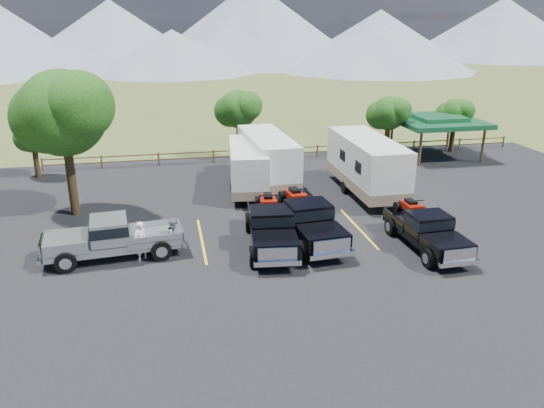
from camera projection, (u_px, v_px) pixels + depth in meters
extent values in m
plane|color=#4A5926|center=(347.00, 266.00, 23.15)|extent=(320.00, 320.00, 0.00)
cube|color=black|center=(326.00, 239.00, 25.91)|extent=(44.00, 34.00, 0.04)
cube|color=yellow|center=(202.00, 240.00, 25.70)|extent=(0.12, 5.50, 0.01)
cube|color=yellow|center=(282.00, 234.00, 26.45)|extent=(0.12, 5.50, 0.01)
cube|color=yellow|center=(358.00, 228.00, 27.21)|extent=(0.12, 5.50, 0.01)
cube|color=yellow|center=(430.00, 222.00, 27.96)|extent=(0.12, 5.50, 0.01)
cylinder|color=black|center=(71.00, 176.00, 28.36)|extent=(0.48, 0.48, 4.48)
sphere|color=#154310|center=(63.00, 113.00, 27.24)|extent=(4.48, 4.48, 4.48)
sphere|color=#154310|center=(79.00, 106.00, 26.52)|extent=(3.52, 3.52, 3.52)
sphere|color=#154310|center=(48.00, 118.00, 27.83)|extent=(3.84, 3.84, 3.84)
cylinder|color=black|center=(387.00, 141.00, 40.08)|extent=(0.39, 0.39, 2.80)
sphere|color=#154310|center=(389.00, 113.00, 39.37)|extent=(2.52, 2.52, 2.52)
sphere|color=#154310|center=(398.00, 110.00, 38.97)|extent=(1.98, 1.98, 1.98)
sphere|color=#154310|center=(380.00, 115.00, 39.70)|extent=(2.16, 2.16, 2.16)
cylinder|color=black|center=(452.00, 137.00, 42.17)|extent=(0.38, 0.38, 2.52)
sphere|color=#154310|center=(455.00, 113.00, 41.54)|extent=(2.24, 2.24, 2.24)
sphere|color=#154310|center=(464.00, 111.00, 41.18)|extent=(1.76, 1.76, 1.76)
sphere|color=#154310|center=(447.00, 114.00, 41.84)|extent=(1.92, 1.92, 1.92)
cylinder|color=black|center=(239.00, 140.00, 39.81)|extent=(0.41, 0.41, 3.08)
sphere|color=#154310|center=(238.00, 109.00, 39.03)|extent=(2.80, 2.80, 2.80)
sphere|color=#154310|center=(247.00, 106.00, 38.59)|extent=(2.20, 2.20, 2.20)
sphere|color=#154310|center=(230.00, 111.00, 39.40)|extent=(2.40, 2.40, 2.40)
cylinder|color=black|center=(36.00, 162.00, 35.47)|extent=(0.36, 0.36, 2.24)
sphere|color=#154310|center=(33.00, 137.00, 34.91)|extent=(2.10, 2.10, 2.10)
sphere|color=#154310|center=(38.00, 134.00, 34.57)|extent=(1.65, 1.65, 1.65)
sphere|color=#154310|center=(27.00, 138.00, 35.18)|extent=(1.80, 1.80, 1.80)
cylinder|color=brown|center=(42.00, 165.00, 37.06)|extent=(0.12, 0.12, 1.00)
cylinder|color=brown|center=(102.00, 162.00, 37.81)|extent=(0.12, 0.12, 1.00)
cylinder|color=brown|center=(159.00, 159.00, 38.56)|extent=(0.12, 0.12, 1.00)
cylinder|color=brown|center=(214.00, 156.00, 39.32)|extent=(0.12, 0.12, 1.00)
cylinder|color=brown|center=(266.00, 154.00, 40.07)|extent=(0.12, 0.12, 1.00)
cylinder|color=brown|center=(317.00, 151.00, 40.82)|extent=(0.12, 0.12, 1.00)
cylinder|color=brown|center=(366.00, 149.00, 41.57)|extent=(0.12, 0.12, 1.00)
cylinder|color=brown|center=(414.00, 146.00, 42.33)|extent=(0.12, 0.12, 1.00)
cylinder|color=brown|center=(459.00, 144.00, 43.08)|extent=(0.12, 0.12, 1.00)
cylinder|color=brown|center=(503.00, 142.00, 43.83)|extent=(0.12, 0.12, 1.00)
cube|color=brown|center=(292.00, 153.00, 40.46)|extent=(36.00, 0.06, 0.08)
cube|color=brown|center=(292.00, 148.00, 40.33)|extent=(36.00, 0.06, 0.08)
cylinder|color=brown|center=(420.00, 149.00, 38.08)|extent=(0.20, 0.20, 2.60)
cylinder|color=brown|center=(392.00, 135.00, 42.70)|extent=(0.20, 0.20, 2.60)
cylinder|color=brown|center=(483.00, 146.00, 39.02)|extent=(0.20, 0.20, 2.60)
cylinder|color=brown|center=(449.00, 132.00, 43.64)|extent=(0.20, 0.20, 2.60)
cube|color=#175130|center=(437.00, 121.00, 40.38)|extent=(6.20, 6.20, 0.35)
cube|color=#175130|center=(438.00, 117.00, 40.28)|extent=(3.50, 3.50, 0.35)
cone|color=slate|center=(111.00, 32.00, 120.86)|extent=(44.00, 44.00, 14.00)
cone|color=slate|center=(252.00, 22.00, 122.52)|extent=(52.00, 52.00, 18.00)
cone|color=slate|center=(380.00, 34.00, 135.46)|extent=(40.00, 40.00, 12.00)
cone|color=slate|center=(502.00, 28.00, 137.28)|extent=(50.00, 50.00, 15.00)
cone|color=slate|center=(173.00, 51.00, 101.22)|extent=(32.00, 32.00, 8.00)
cone|color=slate|center=(376.00, 47.00, 105.81)|extent=(40.00, 40.00, 9.00)
cube|color=black|center=(271.00, 233.00, 24.85)|extent=(2.53, 6.01, 0.37)
cube|color=black|center=(275.00, 243.00, 22.87)|extent=(2.16, 2.05, 0.51)
cube|color=black|center=(271.00, 220.00, 24.49)|extent=(2.09, 1.80, 1.02)
cube|color=black|center=(271.00, 217.00, 24.43)|extent=(2.14, 1.87, 0.46)
cube|color=black|center=(268.00, 214.00, 26.48)|extent=(2.23, 2.66, 0.56)
cube|color=silver|center=(278.00, 254.00, 21.91)|extent=(1.64, 0.26, 0.56)
cube|color=silver|center=(278.00, 263.00, 21.98)|extent=(2.02, 0.41, 0.23)
cube|color=silver|center=(266.00, 212.00, 27.75)|extent=(2.01, 0.39, 0.23)
cylinder|color=black|center=(253.00, 256.00, 22.92)|extent=(0.41, 0.95, 0.92)
cylinder|color=black|center=(297.00, 254.00, 23.09)|extent=(0.41, 0.95, 0.92)
cylinder|color=black|center=(249.00, 222.00, 26.73)|extent=(0.41, 0.95, 0.92)
cylinder|color=black|center=(287.00, 221.00, 26.89)|extent=(0.41, 0.95, 0.92)
cube|color=maroon|center=(268.00, 201.00, 26.25)|extent=(0.86, 1.40, 0.36)
cube|color=black|center=(268.00, 196.00, 26.17)|extent=(0.49, 0.81, 0.18)
cube|color=maroon|center=(269.00, 203.00, 25.69)|extent=(0.85, 0.45, 0.23)
cylinder|color=black|center=(269.00, 195.00, 25.67)|extent=(0.92, 0.16, 0.06)
cylinder|color=black|center=(259.00, 209.00, 25.75)|extent=(0.33, 0.60, 0.57)
cylinder|color=black|center=(278.00, 208.00, 25.83)|extent=(0.33, 0.60, 0.57)
cylinder|color=black|center=(258.00, 201.00, 26.81)|extent=(0.33, 0.60, 0.57)
cylinder|color=black|center=(276.00, 201.00, 26.89)|extent=(0.33, 0.60, 0.57)
cube|color=black|center=(307.00, 227.00, 25.54)|extent=(2.44, 6.17, 0.38)
cube|color=black|center=(323.00, 235.00, 23.58)|extent=(2.18, 2.07, 0.53)
cube|color=black|center=(308.00, 213.00, 25.17)|extent=(2.12, 1.81, 1.06)
cube|color=black|center=(308.00, 210.00, 25.12)|extent=(2.17, 1.88, 0.48)
cube|color=black|center=(294.00, 208.00, 27.17)|extent=(2.23, 2.70, 0.58)
cube|color=silver|center=(332.00, 246.00, 22.62)|extent=(1.69, 0.23, 0.58)
cube|color=silver|center=(332.00, 255.00, 22.69)|extent=(2.08, 0.36, 0.23)
cube|color=silver|center=(287.00, 207.00, 28.43)|extent=(2.08, 0.34, 0.23)
cylinder|color=black|center=(302.00, 250.00, 23.45)|extent=(0.40, 0.97, 0.95)
cylinder|color=black|center=(343.00, 245.00, 23.97)|extent=(0.40, 0.97, 0.95)
cylinder|color=black|center=(275.00, 218.00, 27.24)|extent=(0.40, 0.97, 0.95)
cylinder|color=black|center=(311.00, 214.00, 27.76)|extent=(0.40, 0.97, 0.95)
cube|color=maroon|center=(295.00, 195.00, 26.93)|extent=(0.85, 1.43, 0.37)
cube|color=black|center=(295.00, 190.00, 26.84)|extent=(0.49, 0.83, 0.19)
cube|color=maroon|center=(298.00, 197.00, 26.37)|extent=(0.87, 0.44, 0.23)
cylinder|color=black|center=(298.00, 189.00, 26.34)|extent=(0.95, 0.14, 0.06)
cylinder|color=black|center=(289.00, 204.00, 26.35)|extent=(0.32, 0.61, 0.59)
cylinder|color=black|center=(307.00, 202.00, 26.60)|extent=(0.32, 0.61, 0.59)
cylinder|color=black|center=(282.00, 197.00, 27.40)|extent=(0.32, 0.61, 0.59)
cylinder|color=black|center=(300.00, 195.00, 27.65)|extent=(0.32, 0.61, 0.59)
cube|color=black|center=(426.00, 236.00, 24.66)|extent=(1.91, 5.43, 0.34)
cube|color=black|center=(448.00, 245.00, 22.88)|extent=(1.86, 1.75, 0.47)
cube|color=black|center=(429.00, 224.00, 24.33)|extent=(1.82, 1.53, 0.94)
cube|color=black|center=(429.00, 221.00, 24.28)|extent=(1.86, 1.58, 0.42)
cube|color=black|center=(409.00, 218.00, 26.13)|extent=(1.88, 2.32, 0.52)
cube|color=silver|center=(460.00, 255.00, 22.02)|extent=(1.51, 0.12, 0.52)
cube|color=silver|center=(460.00, 263.00, 22.09)|extent=(1.85, 0.23, 0.21)
cube|color=silver|center=(399.00, 216.00, 27.27)|extent=(1.85, 0.21, 0.21)
cylinder|color=black|center=(428.00, 258.00, 22.81)|extent=(0.31, 0.86, 0.85)
cylinder|color=black|center=(465.00, 254.00, 23.20)|extent=(0.31, 0.86, 0.85)
cylinder|color=black|center=(391.00, 227.00, 26.24)|extent=(0.31, 0.86, 0.85)
cylinder|color=black|center=(423.00, 224.00, 26.62)|extent=(0.31, 0.86, 0.85)
cube|color=maroon|center=(410.00, 206.00, 25.92)|extent=(0.70, 1.25, 0.33)
cube|color=black|center=(411.00, 202.00, 25.84)|extent=(0.40, 0.72, 0.17)
cube|color=maroon|center=(416.00, 208.00, 25.41)|extent=(0.76, 0.35, 0.21)
cylinder|color=black|center=(415.00, 201.00, 25.39)|extent=(0.85, 0.08, 0.06)
cylinder|color=black|center=(407.00, 214.00, 25.41)|extent=(0.26, 0.54, 0.53)
cylinder|color=black|center=(423.00, 213.00, 25.60)|extent=(0.26, 0.54, 0.53)
cylinder|color=black|center=(397.00, 207.00, 26.36)|extent=(0.26, 0.54, 0.53)
cylinder|color=black|center=(413.00, 206.00, 26.55)|extent=(0.26, 0.54, 0.53)
cube|color=white|center=(248.00, 165.00, 32.39)|extent=(2.83, 6.83, 2.39)
cube|color=#836E5A|center=(248.00, 179.00, 32.70)|extent=(2.86, 6.86, 0.53)
cube|color=black|center=(231.00, 169.00, 30.67)|extent=(0.10, 0.79, 0.53)
cube|color=black|center=(268.00, 168.00, 30.85)|extent=(0.10, 0.79, 0.53)
cylinder|color=black|center=(232.00, 185.00, 33.02)|extent=(0.29, 0.64, 0.62)
cylinder|color=black|center=(264.00, 185.00, 33.19)|extent=(0.29, 0.64, 0.62)
cube|color=black|center=(252.00, 207.00, 28.95)|extent=(0.28, 1.59, 0.09)
cube|color=white|center=(267.00, 156.00, 33.53)|extent=(2.75, 7.58, 2.69)
cube|color=#836E5A|center=(268.00, 172.00, 33.88)|extent=(2.78, 7.62, 0.60)
cube|color=black|center=(255.00, 161.00, 31.45)|extent=(0.06, 0.90, 0.60)
cube|color=black|center=(294.00, 158.00, 32.02)|extent=(0.06, 0.90, 0.60)
cylinder|color=black|center=(249.00, 180.00, 34.06)|extent=(0.28, 0.71, 0.70)
cylinder|color=black|center=(283.00, 177.00, 34.58)|extent=(0.28, 0.71, 0.70)
cube|color=black|center=(287.00, 200.00, 29.77)|extent=(0.21, 1.80, 0.10)
cube|color=white|center=(367.00, 162.00, 31.83)|extent=(2.58, 7.91, 2.84)
cube|color=#836E5A|center=(366.00, 180.00, 32.20)|extent=(2.60, 7.95, 0.63)
cube|color=black|center=(358.00, 167.00, 29.68)|extent=(0.03, 0.95, 0.63)
cube|color=black|center=(401.00, 165.00, 30.14)|extent=(0.03, 0.95, 0.63)
cylinder|color=black|center=(345.00, 187.00, 32.45)|extent=(0.27, 0.74, 0.74)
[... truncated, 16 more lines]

